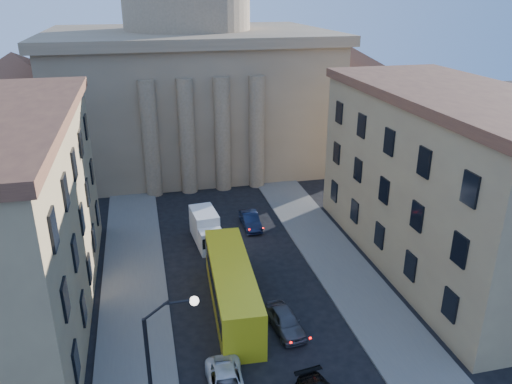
# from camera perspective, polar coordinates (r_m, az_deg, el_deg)

# --- Properties ---
(sidewalk_left) EXTENTS (5.00, 60.00, 0.15)m
(sidewalk_left) POSITION_cam_1_polar(r_m,az_deg,el_deg) (36.47, -13.67, -15.07)
(sidewalk_left) COLOR #5D5A55
(sidewalk_left) RESTS_ON ground
(sidewalk_right) EXTENTS (5.00, 60.00, 0.15)m
(sidewalk_right) POSITION_cam_1_polar(r_m,az_deg,el_deg) (39.54, 12.26, -11.69)
(sidewalk_right) COLOR #5D5A55
(sidewalk_right) RESTS_ON ground
(church) EXTENTS (68.02, 28.76, 36.60)m
(church) POSITION_cam_1_polar(r_m,az_deg,el_deg) (67.84, -7.54, 13.57)
(church) COLOR #7D684C
(church) RESTS_ON ground
(building_right) EXTENTS (11.60, 26.60, 14.70)m
(building_right) POSITION_cam_1_polar(r_m,az_deg,el_deg) (43.39, 21.04, 1.31)
(building_right) COLOR tan
(building_right) RESTS_ON ground
(street_lamp) EXTENTS (2.62, 0.44, 8.83)m
(street_lamp) POSITION_cam_1_polar(r_m,az_deg,el_deg) (25.36, -10.90, -18.84)
(street_lamp) COLOR black
(street_lamp) RESTS_ON ground
(car_left_mid) EXTENTS (2.35, 4.76, 1.30)m
(car_left_mid) POSITION_cam_1_polar(r_m,az_deg,el_deg) (30.84, -3.41, -21.10)
(car_left_mid) COLOR silver
(car_left_mid) RESTS_ON ground
(car_right_far) EXTENTS (2.16, 4.45, 1.46)m
(car_right_far) POSITION_cam_1_polar(r_m,az_deg,el_deg) (35.28, 3.37, -14.49)
(car_right_far) COLOR #47484C
(car_right_far) RESTS_ON ground
(car_right_distant) EXTENTS (1.53, 4.37, 1.44)m
(car_right_distant) POSITION_cam_1_polar(r_m,az_deg,el_deg) (49.05, -0.64, -3.27)
(car_right_distant) COLOR black
(car_right_distant) RESTS_ON ground
(city_bus) EXTENTS (3.48, 12.42, 3.46)m
(city_bus) POSITION_cam_1_polar(r_m,az_deg,el_deg) (36.77, -2.76, -10.65)
(city_bus) COLOR gold
(city_bus) RESTS_ON ground
(box_truck) EXTENTS (2.54, 5.46, 2.91)m
(box_truck) POSITION_cam_1_polar(r_m,az_deg,el_deg) (46.04, -5.71, -4.26)
(box_truck) COLOR white
(box_truck) RESTS_ON ground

